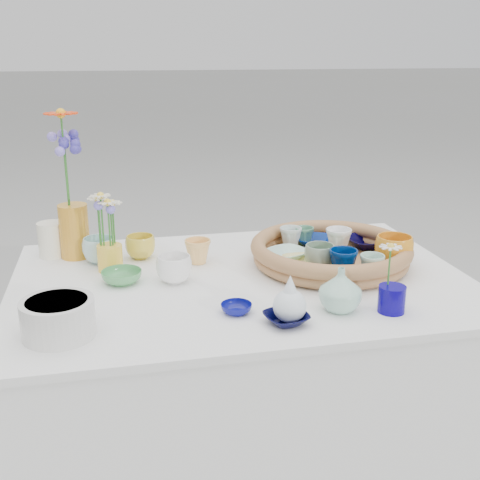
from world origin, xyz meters
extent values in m
imported|color=navy|center=(0.28, 0.18, 0.80)|extent=(0.15, 0.15, 0.03)
imported|color=black|center=(0.43, 0.13, 0.80)|extent=(0.13, 0.13, 0.03)
imported|color=orange|center=(0.44, -0.03, 0.83)|extent=(0.14, 0.14, 0.09)
imported|color=#4DA361|center=(0.26, 0.03, 0.80)|extent=(0.12, 0.12, 0.03)
imported|color=gray|center=(0.22, -0.02, 0.82)|extent=(0.11, 0.11, 0.07)
imported|color=silver|center=(0.16, 0.08, 0.80)|extent=(0.15, 0.15, 0.03)
imported|color=silver|center=(0.20, 0.18, 0.82)|extent=(0.08, 0.08, 0.06)
imported|color=white|center=(0.33, 0.11, 0.82)|extent=(0.09, 0.09, 0.07)
imported|color=#8BC7FF|center=(0.41, 0.23, 0.79)|extent=(0.10, 0.10, 0.02)
imported|color=#001D58|center=(0.27, -0.08, 0.82)|extent=(0.10, 0.10, 0.07)
imported|color=#E5D37D|center=(0.17, 0.01, 0.80)|extent=(0.10, 0.10, 0.02)
imported|color=#A2CCB9|center=(0.34, -0.11, 0.81)|extent=(0.08, 0.08, 0.06)
imported|color=#53906C|center=(0.25, 0.20, 0.81)|extent=(0.07, 0.07, 0.06)
imported|color=gold|center=(-0.27, 0.23, 0.80)|extent=(0.10, 0.10, 0.07)
imported|color=#FFC068|center=(-0.10, 0.15, 0.80)|extent=(0.09, 0.09, 0.07)
imported|color=#4C9A57|center=(-0.33, 0.03, 0.78)|extent=(0.14, 0.14, 0.03)
imported|color=white|center=(-0.19, 0.01, 0.80)|extent=(0.10, 0.10, 0.08)
imported|color=navy|center=(-0.06, -0.23, 0.78)|extent=(0.10, 0.10, 0.02)
imported|color=#ADD8D0|center=(-0.39, 0.21, 0.80)|extent=(0.13, 0.13, 0.08)
imported|color=black|center=(0.04, -0.31, 0.78)|extent=(0.12, 0.12, 0.02)
imported|color=#9ECFB8|center=(0.19, -0.26, 0.82)|extent=(0.14, 0.14, 0.11)
cylinder|color=#090071|center=(0.31, -0.30, 0.80)|extent=(0.09, 0.09, 0.07)
cylinder|color=orange|center=(-0.46, 0.28, 0.85)|extent=(0.11, 0.11, 0.17)
cylinder|color=yellow|center=(-0.36, 0.14, 0.80)|extent=(0.09, 0.09, 0.08)
camera|label=1|loc=(-0.34, -1.53, 1.38)|focal=45.00mm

